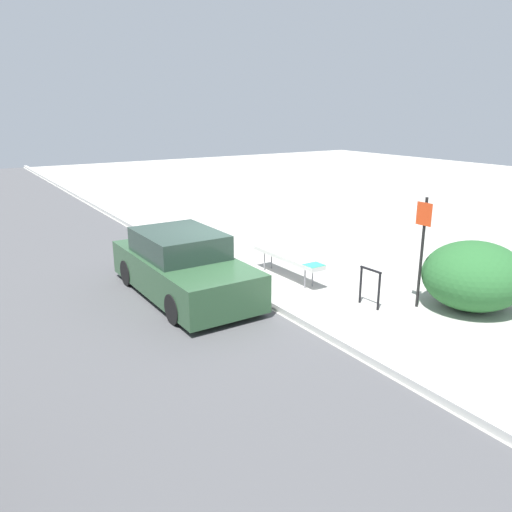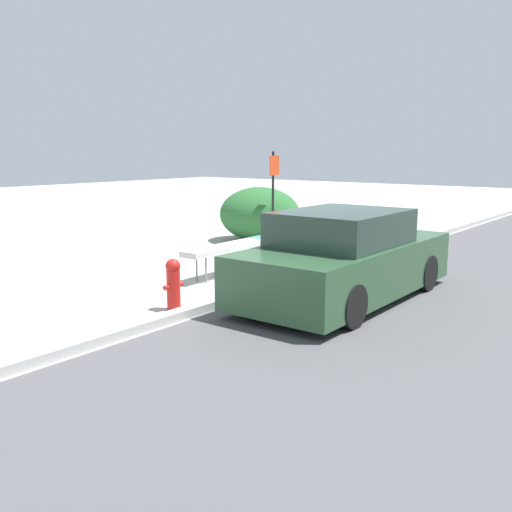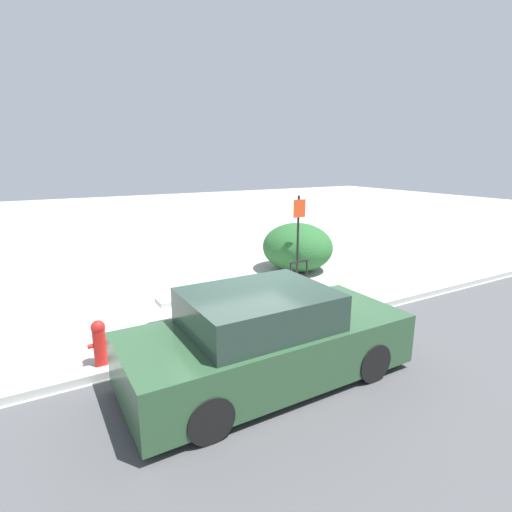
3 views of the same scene
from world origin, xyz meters
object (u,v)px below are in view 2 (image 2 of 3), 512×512
at_px(parked_car_near, 345,259).
at_px(sign_post, 273,190).
at_px(bench, 231,247).
at_px(fire_hydrant, 173,283).
at_px(bike_rack, 288,232).

bearing_deg(parked_car_near, sign_post, 48.76).
bearing_deg(sign_post, parked_car_near, -130.90).
height_order(bench, parked_car_near, parked_car_near).
height_order(bench, fire_hydrant, fire_hydrant).
relative_size(bench, bike_rack, 2.85).
height_order(fire_hydrant, parked_car_near, parked_car_near).
height_order(sign_post, parked_car_near, sign_post).
bearing_deg(fire_hydrant, bike_rack, 14.90).
relative_size(bike_rack, parked_car_near, 0.19).
bearing_deg(fire_hydrant, bench, 21.22).
xyz_separation_m(bench, bike_rack, (2.40, 0.34, -0.02)).
distance_m(bench, sign_post, 3.29).
distance_m(bench, bike_rack, 2.42).
xyz_separation_m(bike_rack, sign_post, (0.56, 0.82, 0.88)).
bearing_deg(fire_hydrant, sign_post, 21.42).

